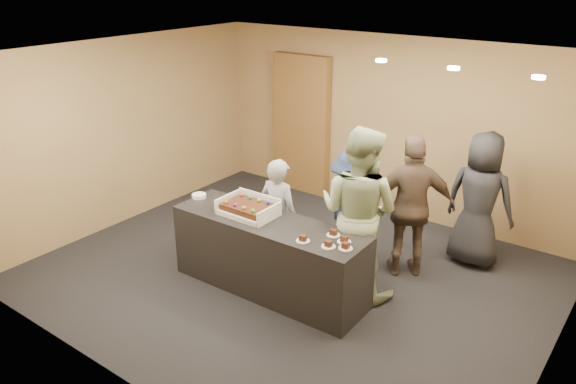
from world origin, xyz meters
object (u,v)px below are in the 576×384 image
(person_navy_man, at_px, (352,214))
(person_brown_extra, at_px, (412,207))
(serving_counter, at_px, (269,256))
(storage_cabinet, at_px, (301,125))
(cake_box, at_px, (249,210))
(plate_stack, at_px, (199,196))
(sheet_cake, at_px, (248,207))
(person_sage_man, at_px, (359,212))
(person_server_grey, at_px, (279,216))
(person_dark_suit, at_px, (480,200))

(person_navy_man, height_order, person_brown_extra, person_brown_extra)
(serving_counter, height_order, person_navy_man, person_navy_man)
(serving_counter, height_order, storage_cabinet, storage_cabinet)
(cake_box, xyz_separation_m, plate_stack, (-0.83, 0.00, -0.02))
(serving_counter, distance_m, sheet_cake, 0.63)
(cake_box, bearing_deg, person_navy_man, 45.93)
(plate_stack, xyz_separation_m, person_sage_man, (1.96, 0.59, 0.09))
(person_navy_man, bearing_deg, person_brown_extra, -111.25)
(sheet_cake, height_order, person_navy_man, person_navy_man)
(sheet_cake, distance_m, person_server_grey, 0.53)
(cake_box, height_order, person_sage_man, person_sage_man)
(plate_stack, xyz_separation_m, person_server_grey, (0.94, 0.42, -0.18))
(person_server_grey, xyz_separation_m, person_dark_suit, (1.91, 1.65, 0.14))
(serving_counter, xyz_separation_m, person_navy_man, (0.57, 0.93, 0.36))
(person_brown_extra, relative_size, person_dark_suit, 1.02)
(plate_stack, bearing_deg, person_sage_man, 16.67)
(storage_cabinet, bearing_deg, person_sage_man, -43.19)
(storage_cabinet, distance_m, person_sage_man, 3.26)
(serving_counter, bearing_deg, cake_box, 174.57)
(storage_cabinet, bearing_deg, serving_counter, -61.31)
(person_dark_suit, bearing_deg, cake_box, 45.99)
(storage_cabinet, height_order, plate_stack, storage_cabinet)
(sheet_cake, distance_m, person_brown_extra, 1.98)
(person_navy_man, distance_m, person_dark_suit, 1.65)
(serving_counter, xyz_separation_m, sheet_cake, (-0.31, -0.00, 0.55))
(serving_counter, height_order, person_dark_suit, person_dark_suit)
(person_server_grey, xyz_separation_m, person_brown_extra, (1.34, 0.89, 0.16))
(plate_stack, bearing_deg, person_brown_extra, 29.91)
(person_dark_suit, bearing_deg, person_navy_man, 45.87)
(storage_cabinet, height_order, person_brown_extra, storage_cabinet)
(cake_box, bearing_deg, person_server_grey, 75.53)
(person_server_grey, bearing_deg, storage_cabinet, -61.22)
(storage_cabinet, height_order, cake_box, storage_cabinet)
(person_sage_man, relative_size, person_dark_suit, 1.15)
(person_brown_extra, bearing_deg, plate_stack, -6.02)
(serving_counter, xyz_separation_m, person_sage_man, (0.82, 0.61, 0.56))
(sheet_cake, relative_size, person_dark_suit, 0.32)
(plate_stack, bearing_deg, serving_counter, -1.36)
(storage_cabinet, relative_size, person_navy_man, 1.42)
(person_server_grey, height_order, person_navy_man, person_navy_man)
(person_sage_man, xyz_separation_m, person_navy_man, (-0.25, 0.31, -0.20))
(person_navy_man, xyz_separation_m, person_brown_extra, (0.58, 0.41, 0.09))
(sheet_cake, height_order, plate_stack, sheet_cake)
(serving_counter, distance_m, plate_stack, 1.23)
(serving_counter, height_order, person_sage_man, person_sage_man)
(person_navy_man, bearing_deg, sheet_cake, 79.91)
(serving_counter, bearing_deg, person_server_grey, 112.81)
(serving_counter, xyz_separation_m, person_server_grey, (-0.20, 0.45, 0.29))
(storage_cabinet, relative_size, person_server_grey, 1.55)
(person_sage_man, bearing_deg, person_dark_suit, -122.02)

